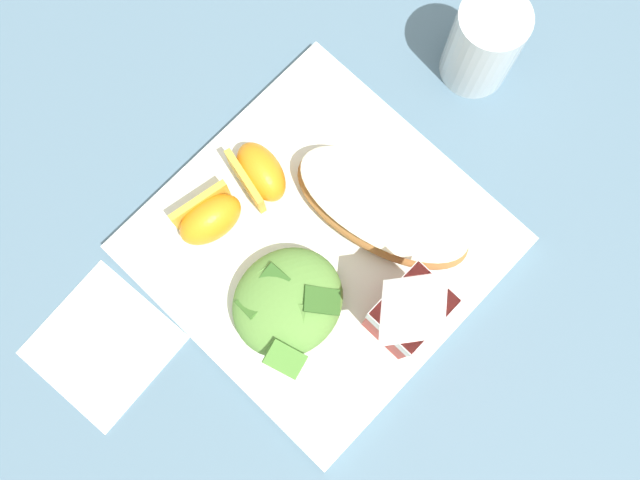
# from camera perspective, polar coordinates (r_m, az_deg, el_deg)

# --- Properties ---
(ground) EXTENTS (3.00, 3.00, 0.00)m
(ground) POSITION_cam_1_polar(r_m,az_deg,el_deg) (0.63, 0.00, -0.50)
(ground) COLOR slate
(white_plate) EXTENTS (0.28, 0.28, 0.02)m
(white_plate) POSITION_cam_1_polar(r_m,az_deg,el_deg) (0.63, 0.00, -0.35)
(white_plate) COLOR white
(white_plate) RESTS_ON ground
(cheesy_pizza_bread) EXTENTS (0.12, 0.18, 0.04)m
(cheesy_pizza_bread) POSITION_cam_1_polar(r_m,az_deg,el_deg) (0.61, 5.22, 2.73)
(cheesy_pizza_bread) COLOR #A87038
(cheesy_pizza_bread) RESTS_ON white_plate
(green_salad_pile) EXTENTS (0.10, 0.10, 0.04)m
(green_salad_pile) POSITION_cam_1_polar(r_m,az_deg,el_deg) (0.59, -2.72, -5.18)
(green_salad_pile) COLOR #5B8E3D
(green_salad_pile) RESTS_ON white_plate
(milk_carton) EXTENTS (0.06, 0.05, 0.11)m
(milk_carton) POSITION_cam_1_polar(r_m,az_deg,el_deg) (0.55, 7.37, -6.03)
(milk_carton) COLOR #B7332D
(milk_carton) RESTS_ON white_plate
(orange_wedge_front) EXTENTS (0.05, 0.07, 0.04)m
(orange_wedge_front) POSITION_cam_1_polar(r_m,az_deg,el_deg) (0.62, -5.07, 5.57)
(orange_wedge_front) COLOR orange
(orange_wedge_front) RESTS_ON white_plate
(orange_wedge_middle) EXTENTS (0.07, 0.05, 0.04)m
(orange_wedge_middle) POSITION_cam_1_polar(r_m,az_deg,el_deg) (0.61, -9.18, 1.83)
(orange_wedge_middle) COLOR orange
(orange_wedge_middle) RESTS_ON white_plate
(paper_napkin) EXTENTS (0.12, 0.12, 0.00)m
(paper_napkin) POSITION_cam_1_polar(r_m,az_deg,el_deg) (0.65, -17.59, -8.32)
(paper_napkin) COLOR white
(paper_napkin) RESTS_ON ground
(drinking_clear_cup) EXTENTS (0.07, 0.07, 0.09)m
(drinking_clear_cup) POSITION_cam_1_polar(r_m,az_deg,el_deg) (0.67, 13.43, 15.53)
(drinking_clear_cup) COLOR silver
(drinking_clear_cup) RESTS_ON ground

